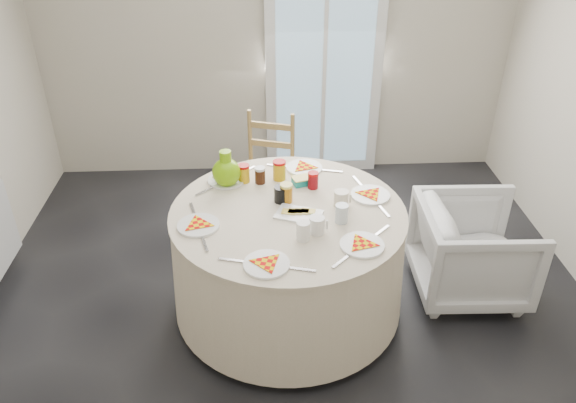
{
  "coord_description": "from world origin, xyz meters",
  "views": [
    {
      "loc": [
        -0.15,
        -2.7,
        2.5
      ],
      "look_at": [
        -0.01,
        0.07,
        0.8
      ],
      "focal_mm": 35.0,
      "sensor_mm": 36.0,
      "label": 1
    }
  ],
  "objects_px": {
    "wooden_chair": "(266,170)",
    "armchair": "(474,242)",
    "table": "(288,260)",
    "green_pitcher": "(226,166)"
  },
  "relations": [
    {
      "from": "armchair",
      "to": "green_pitcher",
      "type": "xyz_separation_m",
      "value": [
        -1.58,
        0.21,
        0.48
      ]
    },
    {
      "from": "wooden_chair",
      "to": "armchair",
      "type": "height_order",
      "value": "wooden_chair"
    },
    {
      "from": "armchair",
      "to": "green_pitcher",
      "type": "height_order",
      "value": "green_pitcher"
    },
    {
      "from": "table",
      "to": "wooden_chair",
      "type": "bearing_deg",
      "value": 96.56
    },
    {
      "from": "wooden_chair",
      "to": "armchair",
      "type": "bearing_deg",
      "value": -17.4
    },
    {
      "from": "wooden_chair",
      "to": "armchair",
      "type": "relative_size",
      "value": 1.25
    },
    {
      "from": "table",
      "to": "armchair",
      "type": "xyz_separation_m",
      "value": [
        1.21,
        0.11,
        0.02
      ]
    },
    {
      "from": "table",
      "to": "green_pitcher",
      "type": "relative_size",
      "value": 6.2
    },
    {
      "from": "table",
      "to": "green_pitcher",
      "type": "xyz_separation_m",
      "value": [
        -0.37,
        0.32,
        0.49
      ]
    },
    {
      "from": "armchair",
      "to": "green_pitcher",
      "type": "relative_size",
      "value": 3.07
    }
  ]
}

